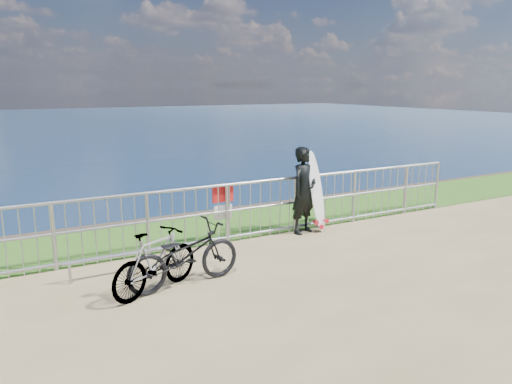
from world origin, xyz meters
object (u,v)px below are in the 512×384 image
surfboard (317,194)px  bicycle_near (184,255)px  bicycle_far (156,261)px  surfer (304,190)px

surfboard → bicycle_near: (-3.33, -1.38, -0.28)m
surfboard → bicycle_far: surfboard is taller
surfer → bicycle_near: size_ratio=0.96×
surfer → surfboard: (0.30, -0.02, -0.11)m
surfboard → bicycle_near: size_ratio=0.92×
surfer → surfboard: surfer is taller
surfer → surfboard: 0.32m
surfboard → bicycle_far: (-3.77, -1.40, -0.29)m
surfboard → bicycle_far: bearing=-159.6°
surfer → bicycle_near: bearing=-174.5°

